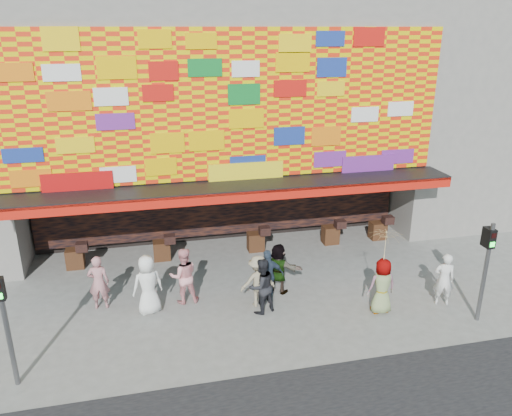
{
  "coord_description": "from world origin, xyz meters",
  "views": [
    {
      "loc": [
        -2.84,
        -12.24,
        7.99
      ],
      "look_at": [
        0.42,
        2.0,
        2.67
      ],
      "focal_mm": 35.0,
      "sensor_mm": 36.0,
      "label": 1
    }
  ],
  "objects_px": {
    "ped_d": "(258,281)",
    "ped_e": "(268,276)",
    "ped_b": "(99,282)",
    "ped_f": "(278,268)",
    "ped_a": "(148,285)",
    "parasol": "(386,245)",
    "signal_right": "(487,262)",
    "signal_left": "(5,316)",
    "ped_h": "(444,279)",
    "ped_c": "(261,286)",
    "ped_i": "(184,276)",
    "ped_g": "(382,286)"
  },
  "relations": [
    {
      "from": "signal_right",
      "to": "ped_d",
      "type": "distance_m",
      "value": 6.49
    },
    {
      "from": "ped_e",
      "to": "ped_g",
      "type": "height_order",
      "value": "ped_g"
    },
    {
      "from": "ped_b",
      "to": "ped_f",
      "type": "relative_size",
      "value": 1.04
    },
    {
      "from": "ped_a",
      "to": "ped_d",
      "type": "distance_m",
      "value": 3.25
    },
    {
      "from": "signal_left",
      "to": "signal_right",
      "type": "xyz_separation_m",
      "value": [
        12.4,
        0.0,
        0.0
      ]
    },
    {
      "from": "ped_c",
      "to": "ped_d",
      "type": "height_order",
      "value": "ped_c"
    },
    {
      "from": "ped_a",
      "to": "ped_h",
      "type": "height_order",
      "value": "ped_a"
    },
    {
      "from": "ped_h",
      "to": "signal_left",
      "type": "bearing_deg",
      "value": 24.35
    },
    {
      "from": "ped_e",
      "to": "ped_g",
      "type": "xyz_separation_m",
      "value": [
        3.1,
        -1.38,
        0.01
      ]
    },
    {
      "from": "ped_d",
      "to": "ped_e",
      "type": "height_order",
      "value": "ped_e"
    },
    {
      "from": "ped_a",
      "to": "ped_g",
      "type": "height_order",
      "value": "ped_a"
    },
    {
      "from": "signal_right",
      "to": "ped_e",
      "type": "height_order",
      "value": "signal_right"
    },
    {
      "from": "signal_right",
      "to": "ped_d",
      "type": "height_order",
      "value": "signal_right"
    },
    {
      "from": "ped_d",
      "to": "ped_i",
      "type": "relative_size",
      "value": 0.92
    },
    {
      "from": "ped_d",
      "to": "parasol",
      "type": "xyz_separation_m",
      "value": [
        3.45,
        -1.19,
        1.34
      ]
    },
    {
      "from": "signal_right",
      "to": "parasol",
      "type": "height_order",
      "value": "signal_right"
    },
    {
      "from": "ped_b",
      "to": "ped_g",
      "type": "bearing_deg",
      "value": 169.25
    },
    {
      "from": "ped_g",
      "to": "ped_h",
      "type": "xyz_separation_m",
      "value": [
        2.04,
        0.01,
        -0.02
      ]
    },
    {
      "from": "ped_a",
      "to": "ped_e",
      "type": "height_order",
      "value": "ped_a"
    },
    {
      "from": "ped_d",
      "to": "parasol",
      "type": "relative_size",
      "value": 0.87
    },
    {
      "from": "signal_right",
      "to": "ped_a",
      "type": "relative_size",
      "value": 1.64
    },
    {
      "from": "ped_d",
      "to": "ped_e",
      "type": "bearing_deg",
      "value": -154.62
    },
    {
      "from": "ped_f",
      "to": "ped_i",
      "type": "bearing_deg",
      "value": 37.23
    },
    {
      "from": "ped_a",
      "to": "ped_c",
      "type": "bearing_deg",
      "value": 153.67
    },
    {
      "from": "signal_left",
      "to": "parasol",
      "type": "distance_m",
      "value": 9.9
    },
    {
      "from": "ped_b",
      "to": "ped_d",
      "type": "xyz_separation_m",
      "value": [
        4.65,
        -0.91,
        -0.04
      ]
    },
    {
      "from": "ped_d",
      "to": "ped_g",
      "type": "height_order",
      "value": "ped_g"
    },
    {
      "from": "signal_right",
      "to": "ped_c",
      "type": "xyz_separation_m",
      "value": [
        -6.01,
        1.81,
        -1.0
      ]
    },
    {
      "from": "ped_a",
      "to": "ped_g",
      "type": "relative_size",
      "value": 1.07
    },
    {
      "from": "ped_a",
      "to": "ped_i",
      "type": "distance_m",
      "value": 1.14
    },
    {
      "from": "ped_a",
      "to": "ped_i",
      "type": "relative_size",
      "value": 1.03
    },
    {
      "from": "signal_left",
      "to": "ped_a",
      "type": "bearing_deg",
      "value": 38.69
    },
    {
      "from": "ped_c",
      "to": "ped_h",
      "type": "relative_size",
      "value": 1.02
    },
    {
      "from": "parasol",
      "to": "ped_d",
      "type": "bearing_deg",
      "value": 161.05
    },
    {
      "from": "ped_b",
      "to": "ped_d",
      "type": "bearing_deg",
      "value": 172.67
    },
    {
      "from": "parasol",
      "to": "signal_right",
      "type": "bearing_deg",
      "value": -21.92
    },
    {
      "from": "signal_right",
      "to": "ped_h",
      "type": "height_order",
      "value": "signal_right"
    },
    {
      "from": "ped_a",
      "to": "ped_d",
      "type": "bearing_deg",
      "value": 160.6
    },
    {
      "from": "ped_i",
      "to": "ped_e",
      "type": "bearing_deg",
      "value": 166.39
    },
    {
      "from": "signal_left",
      "to": "ped_c",
      "type": "bearing_deg",
      "value": 15.83
    },
    {
      "from": "ped_a",
      "to": "ped_e",
      "type": "xyz_separation_m",
      "value": [
        3.58,
        -0.12,
        -0.07
      ]
    },
    {
      "from": "signal_right",
      "to": "ped_g",
      "type": "xyz_separation_m",
      "value": [
        -2.56,
        1.03,
        -1.01
      ]
    },
    {
      "from": "ped_c",
      "to": "signal_left",
      "type": "bearing_deg",
      "value": -5.9
    },
    {
      "from": "ped_d",
      "to": "ped_h",
      "type": "height_order",
      "value": "ped_h"
    },
    {
      "from": "ped_a",
      "to": "parasol",
      "type": "bearing_deg",
      "value": 153.51
    },
    {
      "from": "signal_right",
      "to": "ped_c",
      "type": "bearing_deg",
      "value": 163.2
    },
    {
      "from": "ped_a",
      "to": "parasol",
      "type": "distance_m",
      "value": 6.96
    },
    {
      "from": "signal_right",
      "to": "ped_e",
      "type": "xyz_separation_m",
      "value": [
        -5.66,
        2.41,
        -1.01
      ]
    },
    {
      "from": "ped_h",
      "to": "ped_b",
      "type": "bearing_deg",
      "value": 7.7
    },
    {
      "from": "ped_c",
      "to": "ped_e",
      "type": "bearing_deg",
      "value": -141.8
    }
  ]
}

